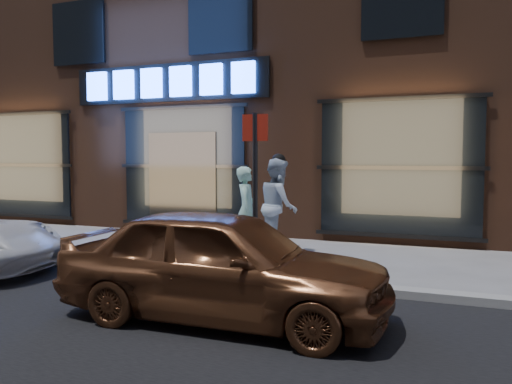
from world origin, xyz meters
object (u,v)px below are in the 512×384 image
gold_sedan (223,264)px  sign_post (255,179)px  man_bowtie (247,210)px  man_cap (279,206)px

gold_sedan → sign_post: (-0.34, 1.90, 0.86)m
man_bowtie → sign_post: size_ratio=0.66×
sign_post → man_bowtie: bearing=114.2°
man_cap → sign_post: bearing=165.1°
man_bowtie → sign_post: (0.89, -1.88, 0.67)m
man_bowtie → gold_sedan: bearing=-178.3°
man_bowtie → gold_sedan: size_ratio=0.44×
man_bowtie → sign_post: 2.18m
man_cap → gold_sedan: (0.66, -3.96, -0.27)m
man_cap → gold_sedan: man_cap is taller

